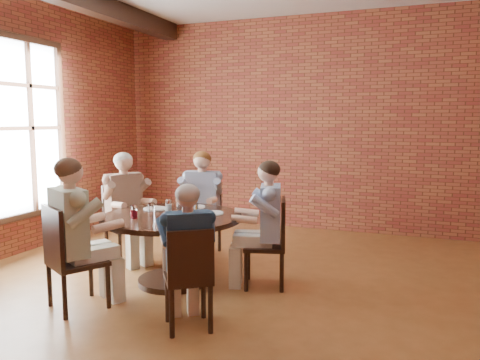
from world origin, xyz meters
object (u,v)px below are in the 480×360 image
(chair_d, at_px, (67,255))
(diner_a, at_px, (265,224))
(dining_table, at_px, (172,235))
(diner_d, at_px, (76,234))
(diner_e, at_px, (188,257))
(diner_c, at_px, (126,208))
(diner_b, at_px, (202,204))
(chair_c, at_px, (123,220))
(chair_a, at_px, (273,239))
(chair_b, at_px, (204,215))
(smartphone, at_px, (183,223))
(chair_e, at_px, (189,275))

(chair_d, bearing_deg, diner_a, -110.77)
(dining_table, bearing_deg, diner_d, -119.24)
(diner_e, bearing_deg, diner_c, -77.77)
(diner_b, relative_size, diner_e, 1.10)
(diner_c, bearing_deg, chair_c, 90.00)
(dining_table, height_order, chair_c, chair_c)
(diner_c, relative_size, diner_e, 1.10)
(diner_a, bearing_deg, chair_a, 90.00)
(chair_d, relative_size, diner_d, 0.69)
(diner_a, distance_m, chair_c, 1.97)
(chair_c, bearing_deg, chair_a, -68.16)
(diner_b, height_order, chair_d, diner_b)
(diner_c, distance_m, diner_d, 1.47)
(chair_b, distance_m, diner_e, 2.29)
(dining_table, bearing_deg, chair_a, 16.22)
(chair_a, relative_size, chair_c, 0.99)
(diner_e, xyz_separation_m, smartphone, (-0.36, 0.61, 0.14))
(chair_b, xyz_separation_m, diner_e, (0.86, -2.12, 0.10))
(chair_c, relative_size, chair_d, 0.97)
(diner_a, bearing_deg, smartphone, -63.76)
(chair_b, relative_size, diner_e, 0.77)
(chair_e, height_order, smartphone, chair_e)
(dining_table, xyz_separation_m, smartphone, (0.30, -0.32, 0.23))
(chair_c, relative_size, smartphone, 6.25)
(chair_c, bearing_deg, chair_d, -134.80)
(smartphone, bearing_deg, diner_e, -73.23)
(chair_e, bearing_deg, diner_e, -90.00)
(chair_b, xyz_separation_m, chair_c, (-0.80, -0.65, 0.00))
(chair_c, height_order, chair_e, chair_c)
(chair_b, xyz_separation_m, chair_d, (-0.36, -2.18, 0.01))
(chair_a, distance_m, chair_d, 2.03)
(chair_a, bearing_deg, smartphone, -66.03)
(dining_table, xyz_separation_m, chair_d, (-0.55, -0.98, -0.00))
(chair_b, height_order, diner_e, diner_e)
(chair_c, xyz_separation_m, chair_d, (0.45, -1.53, 0.01))
(chair_e, bearing_deg, diner_d, -39.62)
(chair_c, height_order, diner_d, diner_d)
(smartphone, bearing_deg, chair_b, 94.37)
(diner_a, height_order, chair_d, diner_a)
(chair_b, distance_m, diner_b, 0.19)
(chair_a, height_order, diner_d, diner_d)
(chair_a, relative_size, diner_e, 0.76)
(chair_e, bearing_deg, chair_c, -77.64)
(chair_b, bearing_deg, chair_e, -76.79)
(diner_e, distance_m, smartphone, 0.72)
(chair_a, distance_m, diner_c, 1.97)
(diner_d, height_order, diner_e, diner_d)
(chair_c, bearing_deg, diner_d, -132.22)
(diner_d, xyz_separation_m, diner_e, (1.16, -0.02, -0.09))
(chair_d, xyz_separation_m, smartphone, (0.85, 0.67, 0.23))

